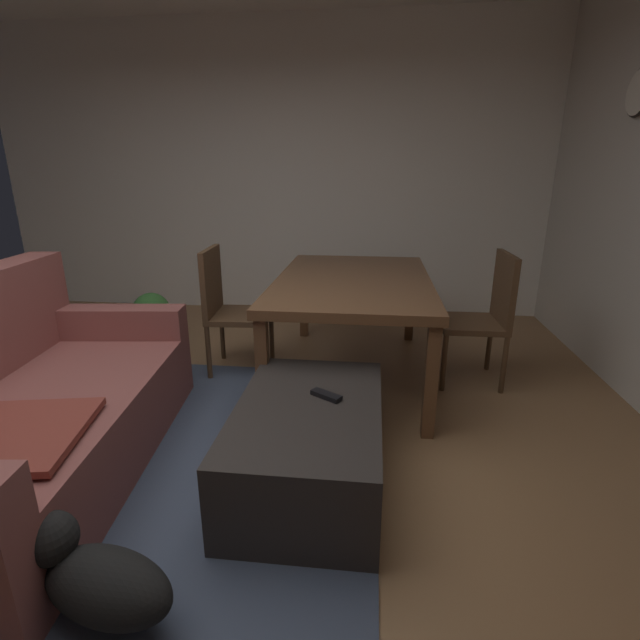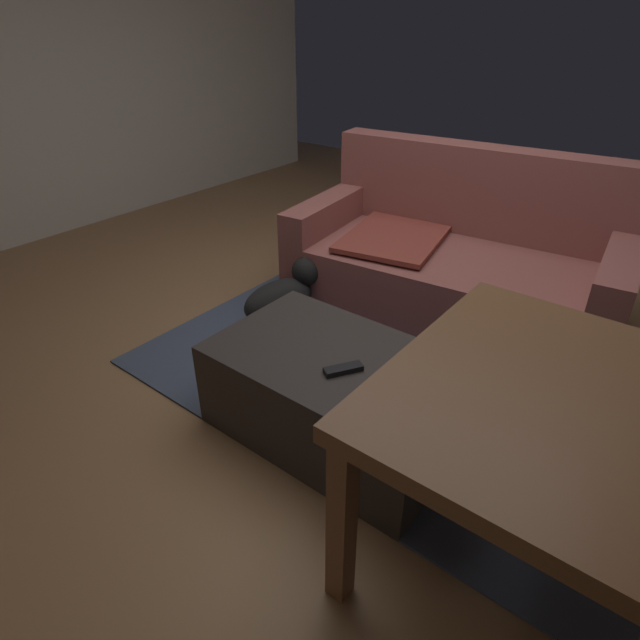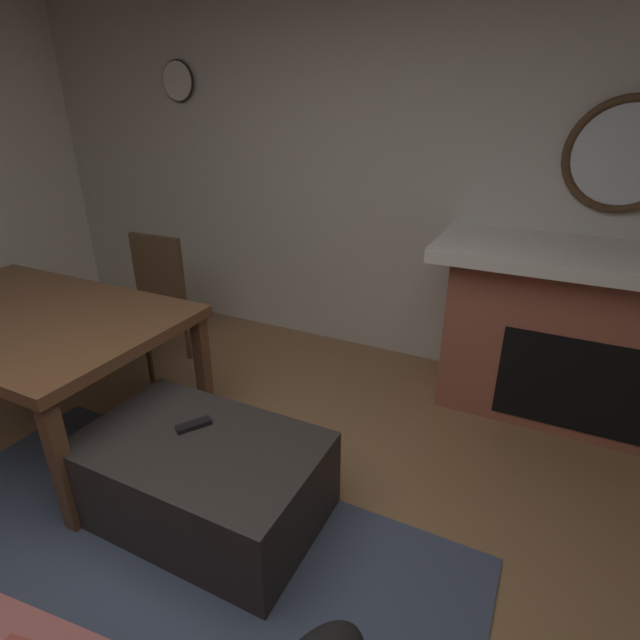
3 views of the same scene
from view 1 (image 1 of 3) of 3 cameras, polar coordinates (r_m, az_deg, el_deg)
floor at (r=2.48m, az=-20.08°, el=-19.53°), size 7.74×7.74×0.00m
wall_right_window_side at (r=5.06m, az=-5.17°, el=17.49°), size 0.12×5.94×2.87m
area_rug at (r=2.60m, az=-16.65°, el=-17.13°), size 2.60×2.00×0.01m
couch at (r=2.72m, az=-32.83°, el=-9.87°), size 2.02×1.18×0.97m
ottoman_coffee_table at (r=2.32m, az=-1.38°, el=-14.88°), size 1.08×0.68×0.41m
tv_remote at (r=2.28m, az=0.76°, el=-9.20°), size 0.13×0.16×0.02m
dining_table at (r=3.32m, az=4.07°, el=4.03°), size 1.75×1.07×0.74m
dining_chair_north at (r=3.52m, az=-11.29°, el=2.02°), size 0.47×0.47×0.93m
dining_chair_south at (r=3.45m, az=19.61°, el=1.03°), size 0.45×0.45×0.93m
potted_plant at (r=4.15m, az=-19.86°, el=0.38°), size 0.32×0.32×0.50m
small_dog at (r=1.89m, az=-25.56°, el=-26.57°), size 0.33×0.55×0.34m
wall_clock at (r=3.94m, az=34.50°, el=22.00°), size 0.30×0.03×0.30m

